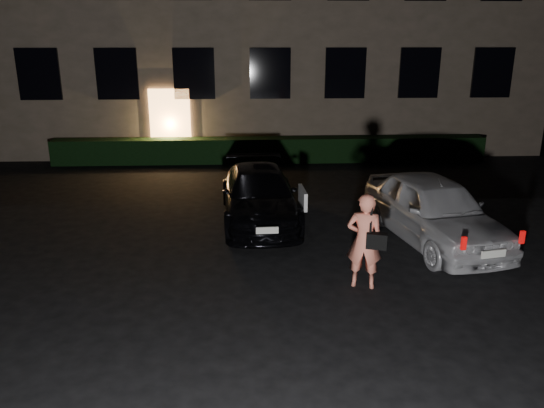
{
  "coord_description": "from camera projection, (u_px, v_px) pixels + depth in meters",
  "views": [
    {
      "loc": [
        -0.87,
        -7.72,
        4.22
      ],
      "look_at": [
        -0.38,
        2.0,
        1.13
      ],
      "focal_mm": 35.0,
      "sensor_mm": 36.0,
      "label": 1
    }
  ],
  "objects": [
    {
      "name": "ground",
      "position": [
        301.0,
        306.0,
        8.66
      ],
      "size": [
        80.0,
        80.0,
        0.0
      ],
      "primitive_type": "plane",
      "color": "black",
      "rests_on": "ground"
    },
    {
      "name": "sedan",
      "position": [
        259.0,
        195.0,
        12.59
      ],
      "size": [
        1.99,
        4.39,
        1.23
      ],
      "rotation": [
        0.0,
        0.0,
        0.05
      ],
      "color": "black",
      "rests_on": "ground"
    },
    {
      "name": "man",
      "position": [
        365.0,
        241.0,
        9.12
      ],
      "size": [
        0.72,
        0.58,
        1.71
      ],
      "rotation": [
        0.0,
        0.0,
        2.85
      ],
      "color": "#EA7C63",
      "rests_on": "ground"
    },
    {
      "name": "hedge",
      "position": [
        271.0,
        150.0,
        18.53
      ],
      "size": [
        15.0,
        0.7,
        0.85
      ],
      "primitive_type": "cube",
      "color": "black",
      "rests_on": "ground"
    },
    {
      "name": "hatch",
      "position": [
        434.0,
        210.0,
        11.23
      ],
      "size": [
        2.47,
        4.43,
        1.42
      ],
      "rotation": [
        0.0,
        0.0,
        0.2
      ],
      "color": "silver",
      "rests_on": "ground"
    }
  ]
}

